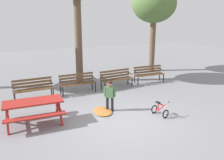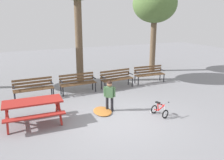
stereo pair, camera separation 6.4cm
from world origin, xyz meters
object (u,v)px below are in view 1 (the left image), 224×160
picnic_table (33,106)px  child_standing (110,93)px  park_bench_far_left (33,87)px  park_bench_right (116,77)px  kids_bicycle (160,110)px  park_bench_far_right (149,73)px  park_bench_left (77,82)px

picnic_table → child_standing: bearing=-1.5°
park_bench_far_left → park_bench_right: size_ratio=0.99×
kids_bicycle → park_bench_far_left: bearing=136.0°
park_bench_far_left → park_bench_far_right: (5.71, 0.09, 0.00)m
picnic_table → park_bench_far_right: (5.99, 2.49, -0.08)m
park_bench_far_left → park_bench_left: same height
park_bench_left → child_standing: bearing=-80.0°
picnic_table → kids_bicycle: size_ratio=3.03×
park_bench_far_left → park_bench_far_right: 5.71m
park_bench_far_left → park_bench_left: 1.90m
park_bench_far_right → kids_bicycle: park_bench_far_right is taller
child_standing → park_bench_far_right: bearing=37.3°
park_bench_far_left → park_bench_left: bearing=1.0°
park_bench_far_left → kids_bicycle: size_ratio=2.65×
park_bench_far_left → park_bench_right: same height
park_bench_far_left → park_bench_far_right: same height
park_bench_far_right → child_standing: bearing=-142.7°
kids_bicycle → park_bench_far_right: bearing=61.7°
park_bench_right → park_bench_left: bearing=178.6°
picnic_table → park_bench_left: size_ratio=1.14×
park_bench_far_right → park_bench_left: bearing=-179.1°
picnic_table → kids_bicycle: 4.20m
park_bench_far_right → park_bench_right: bearing=-176.8°
park_bench_left → child_standing: child_standing is taller
park_bench_left → kids_bicycle: 4.07m
picnic_table → park_bench_far_right: park_bench_far_right is taller
park_bench_far_right → child_standing: child_standing is taller
picnic_table → park_bench_right: park_bench_right is taller
park_bench_right → kids_bicycle: 3.59m
park_bench_right → child_standing: bearing=-120.6°
kids_bicycle → picnic_table: bearing=163.5°
park_bench_far_right → child_standing: 4.24m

